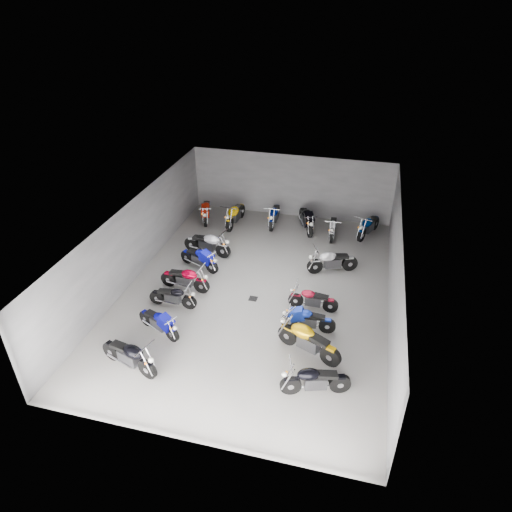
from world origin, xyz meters
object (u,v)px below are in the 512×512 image
object	(u,v)px
motorcycle_left_a	(129,356)
motorcycle_left_c	(173,296)
motorcycle_back_f	(368,226)
motorcycle_left_b	(159,322)
motorcycle_right_f	(332,261)
motorcycle_left_e	(200,258)
motorcycle_back_a	(206,211)
motorcycle_left_d	(185,279)
motorcycle_right_c	(308,320)
drain_grate	(253,299)
motorcycle_right_b	(308,340)
motorcycle_back_c	(274,215)
motorcycle_right_a	(315,380)
motorcycle_left_f	(208,244)
motorcycle_back_b	(235,214)
motorcycle_back_e	(333,227)
motorcycle_right_d	(312,299)

from	to	relation	value
motorcycle_left_a	motorcycle_left_c	size ratio (longest dim) A/B	1.16
motorcycle_left_a	motorcycle_back_f	world-z (taller)	motorcycle_left_a
motorcycle_left_b	motorcycle_right_f	distance (m)	7.49
motorcycle_left_e	motorcycle_back_a	xyz separation A→B (m)	(-1.25, 4.33, 0.04)
motorcycle_left_d	motorcycle_back_f	distance (m)	9.16
motorcycle_left_e	motorcycle_right_f	distance (m)	5.49
motorcycle_left_c	motorcycle_right_c	xyz separation A→B (m)	(5.00, -0.12, 0.01)
drain_grate	motorcycle_right_b	distance (m)	3.50
motorcycle_left_d	motorcycle_left_e	size ratio (longest dim) A/B	1.09
motorcycle_right_f	motorcycle_back_c	size ratio (longest dim) A/B	0.94
motorcycle_left_e	motorcycle_back_a	bearing A→B (deg)	-142.68
motorcycle_right_a	motorcycle_right_b	xyz separation A→B (m)	(-0.45, 1.58, 0.06)
motorcycle_left_d	motorcycle_left_f	xyz separation A→B (m)	(-0.05, 2.75, 0.04)
motorcycle_right_f	motorcycle_back_b	distance (m)	5.98
motorcycle_back_e	motorcycle_back_f	xyz separation A→B (m)	(1.62, 0.44, 0.05)
drain_grate	motorcycle_back_a	size ratio (longest dim) A/B	0.15
motorcycle_left_b	motorcycle_back_c	xyz separation A→B (m)	(2.05, 8.95, 0.06)
motorcycle_left_e	motorcycle_back_c	bearing A→B (deg)	176.57
drain_grate	motorcycle_back_e	distance (m)	6.26
drain_grate	motorcycle_back_f	world-z (taller)	motorcycle_back_f
motorcycle_left_c	motorcycle_back_e	bearing A→B (deg)	143.54
drain_grate	motorcycle_right_d	bearing A→B (deg)	-1.63
motorcycle_left_a	motorcycle_back_b	size ratio (longest dim) A/B	0.93
motorcycle_left_f	motorcycle_right_a	world-z (taller)	motorcycle_left_f
motorcycle_right_d	motorcycle_right_c	bearing A→B (deg)	-178.95
motorcycle_back_f	motorcycle_right_a	bearing A→B (deg)	105.94
motorcycle_right_a	motorcycle_back_a	size ratio (longest dim) A/B	0.97
motorcycle_left_a	motorcycle_back_a	distance (m)	10.41
motorcycle_left_e	motorcycle_left_f	size ratio (longest dim) A/B	0.85
motorcycle_right_b	motorcycle_right_d	xyz separation A→B (m)	(-0.19, 2.37, -0.11)
motorcycle_left_b	motorcycle_back_c	size ratio (longest dim) A/B	0.83
motorcycle_left_b	motorcycle_back_b	distance (m)	8.46
motorcycle_right_f	motorcycle_right_c	bearing A→B (deg)	151.03
motorcycle_back_b	motorcycle_left_a	bearing A→B (deg)	92.39
motorcycle_back_f	motorcycle_back_e	bearing A→B (deg)	37.38
motorcycle_right_d	motorcycle_back_c	world-z (taller)	motorcycle_back_c
motorcycle_left_a	motorcycle_back_e	xyz separation A→B (m)	(5.14, 10.23, -0.06)
motorcycle_left_f	motorcycle_right_c	xyz separation A→B (m)	(5.03, -4.00, -0.08)
motorcycle_right_b	motorcycle_right_d	size ratio (longest dim) A/B	1.19
motorcycle_right_a	motorcycle_right_b	size ratio (longest dim) A/B	0.93
motorcycle_left_c	motorcycle_back_b	size ratio (longest dim) A/B	0.80
motorcycle_left_f	motorcycle_back_b	size ratio (longest dim) A/B	0.97
motorcycle_back_f	motorcycle_right_f	bearing A→B (deg)	91.86
motorcycle_left_a	motorcycle_left_e	size ratio (longest dim) A/B	1.13
motorcycle_left_d	motorcycle_right_d	xyz separation A→B (m)	(4.97, -0.03, -0.05)
drain_grate	motorcycle_left_a	bearing A→B (deg)	-121.90
motorcycle_left_b	motorcycle_right_d	distance (m)	5.53
motorcycle_left_d	motorcycle_back_a	distance (m)	6.05
motorcycle_back_c	motorcycle_back_a	bearing A→B (deg)	4.47
drain_grate	motorcycle_right_c	bearing A→B (deg)	-29.51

